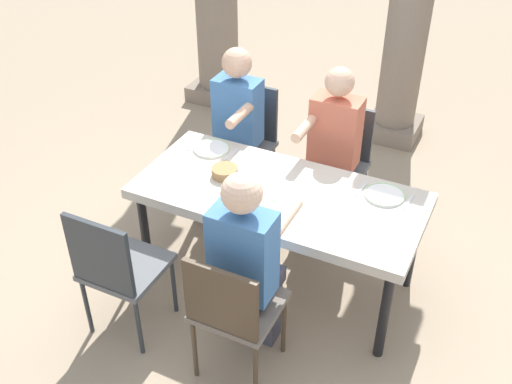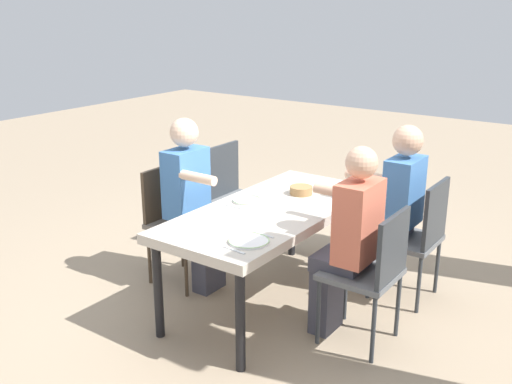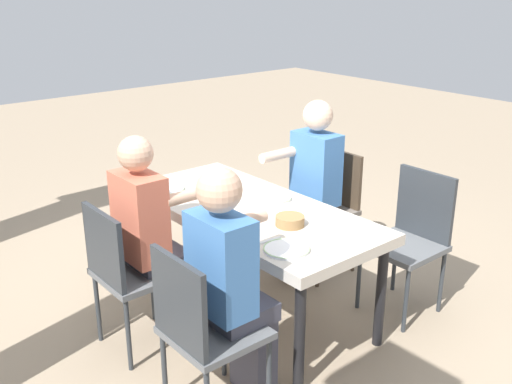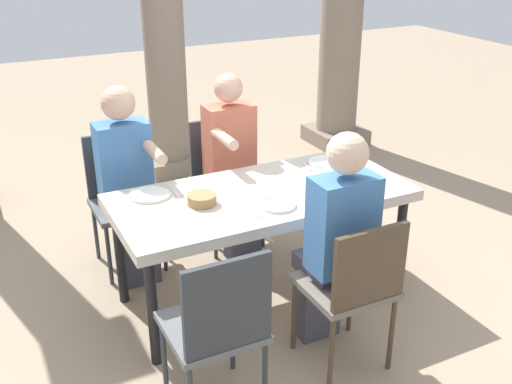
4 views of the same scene
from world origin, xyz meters
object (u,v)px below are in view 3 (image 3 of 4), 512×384
(diner_woman_green, at_px, (231,280))
(diner_guest_third, at_px, (151,235))
(chair_mid_south, at_px, (327,202))
(chair_mid_north, at_px, (126,268))
(plate_2, at_px, (166,189))
(diner_man_white, at_px, (309,185))
(dining_table, at_px, (249,216))
(chair_west_north, at_px, (201,325))
(chair_west_south, at_px, (412,233))
(plate_1, at_px, (276,198))
(plate_0, at_px, (287,249))
(bread_basket, at_px, (290,221))

(diner_woman_green, distance_m, diner_guest_third, 0.75)
(chair_mid_south, relative_size, diner_guest_third, 0.70)
(chair_mid_south, height_order, diner_guest_third, diner_guest_third)
(chair_mid_north, distance_m, plate_2, 0.80)
(diner_man_white, bearing_deg, diner_guest_third, 90.26)
(dining_table, height_order, chair_west_north, chair_west_north)
(chair_west_south, bearing_deg, plate_1, 43.77)
(chair_mid_south, xyz_separation_m, plate_2, (0.50, 1.07, 0.21))
(diner_woman_green, height_order, plate_0, diner_woman_green)
(chair_west_north, xyz_separation_m, chair_west_south, (0.00, -1.67, 0.01))
(plate_2, bearing_deg, chair_west_north, 154.64)
(diner_man_white, xyz_separation_m, diner_guest_third, (-0.01, 1.29, -0.01))
(diner_man_white, bearing_deg, chair_west_north, 117.29)
(plate_1, xyz_separation_m, plate_2, (0.61, 0.46, -0.00))
(diner_guest_third, bearing_deg, plate_2, -39.51)
(chair_west_south, xyz_separation_m, bread_basket, (0.27, 0.84, 0.23))
(dining_table, bearing_deg, plate_1, -91.79)
(diner_man_white, relative_size, plate_2, 5.24)
(chair_west_north, relative_size, plate_1, 4.38)
(plate_0, bearing_deg, chair_mid_south, -56.07)
(dining_table, distance_m, diner_woman_green, 0.91)
(diner_woman_green, relative_size, plate_2, 5.19)
(chair_west_north, xyz_separation_m, plate_2, (1.25, -0.59, 0.22))
(chair_west_north, distance_m, diner_woman_green, 0.26)
(chair_mid_north, bearing_deg, bread_basket, -120.88)
(chair_west_south, xyz_separation_m, plate_0, (0.03, 1.09, 0.21))
(diner_woman_green, bearing_deg, plate_2, -17.91)
(chair_mid_south, bearing_deg, chair_mid_north, 90.00)
(chair_mid_north, xyz_separation_m, diner_guest_third, (-0.00, -0.18, 0.16))
(chair_mid_north, xyz_separation_m, diner_woman_green, (-0.75, -0.19, 0.17))
(chair_west_south, distance_m, diner_guest_third, 1.67)
(chair_west_north, relative_size, plate_2, 3.67)
(dining_table, height_order, diner_woman_green, diner_woman_green)
(chair_west_south, relative_size, plate_2, 3.73)
(dining_table, bearing_deg, diner_guest_third, 80.99)
(chair_mid_south, xyz_separation_m, diner_woman_green, (-0.75, 1.47, 0.17))
(chair_mid_south, relative_size, diner_man_white, 0.69)
(plate_1, bearing_deg, plate_0, 142.64)
(plate_1, bearing_deg, diner_man_white, -74.61)
(chair_west_south, relative_size, plate_1, 4.45)
(diner_woman_green, height_order, diner_guest_third, diner_woman_green)
(diner_guest_third, bearing_deg, dining_table, -99.01)
(chair_west_south, bearing_deg, bread_basket, 72.52)
(chair_west_north, distance_m, chair_west_south, 1.67)
(plate_1, bearing_deg, chair_west_north, 121.48)
(diner_man_white, distance_m, plate_1, 0.44)
(dining_table, height_order, plate_2, plate_2)
(chair_west_north, relative_size, bread_basket, 5.40)
(diner_guest_third, relative_size, plate_2, 5.17)
(chair_mid_south, bearing_deg, diner_guest_third, 90.12)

